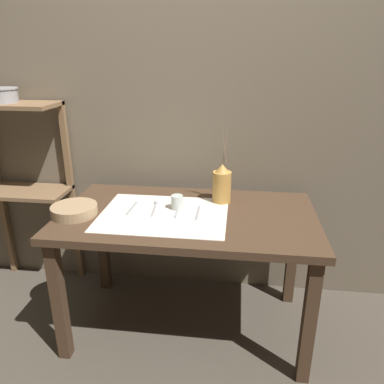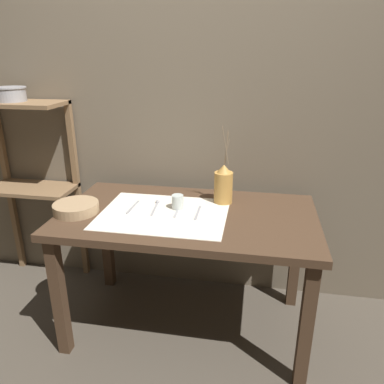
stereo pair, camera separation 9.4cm
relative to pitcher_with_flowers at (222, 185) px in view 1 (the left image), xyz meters
name	(u,v)px [view 1 (the left image)]	position (x,y,z in m)	size (l,w,h in m)	color
ground_plane	(188,324)	(-0.17, -0.18, -0.83)	(12.00, 12.00, 0.00)	#473F35
stone_wall_back	(198,109)	(-0.17, 0.31, 0.37)	(7.00, 0.06, 2.40)	#6B5E4C
wooden_table	(188,228)	(-0.17, -0.18, -0.19)	(1.35, 0.76, 0.73)	#422D1E
wooden_shelf_unit	(23,164)	(-1.27, 0.16, 0.03)	(0.55, 0.28, 1.24)	brown
linen_cloth	(164,214)	(-0.29, -0.21, -0.10)	(0.66, 0.51, 0.00)	beige
pitcher_with_flowers	(222,185)	(0.00, 0.00, 0.00)	(0.10, 0.10, 0.44)	#B7843D
wooden_bowl	(74,210)	(-0.75, -0.28, -0.08)	(0.24, 0.24, 0.05)	#9E7F5B
glass_tumbler_near	(177,202)	(-0.23, -0.14, -0.06)	(0.06, 0.06, 0.08)	#B7C1BC
fork_outer	(132,208)	(-0.48, -0.16, -0.10)	(0.02, 0.18, 0.00)	#939399
spoon_inner	(155,205)	(-0.36, -0.11, -0.10)	(0.03, 0.19, 0.02)	#939399
spoon_outer	(178,206)	(-0.23, -0.11, -0.10)	(0.03, 0.19, 0.02)	#939399
knife_center	(198,212)	(-0.11, -0.17, -0.10)	(0.01, 0.18, 0.00)	#939399
metal_pot_large	(2,95)	(-1.31, 0.12, 0.46)	(0.19, 0.19, 0.08)	#939399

